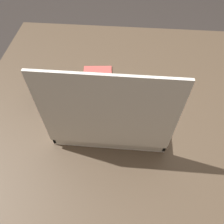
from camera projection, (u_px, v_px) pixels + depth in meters
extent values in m
plane|color=#2D2826|center=(121.00, 178.00, 1.39)|extent=(8.00, 8.00, 0.00)
cube|color=#4C3D2D|center=(127.00, 107.00, 0.81)|extent=(1.13, 1.03, 0.03)
cylinder|color=#4C3D2D|center=(209.00, 91.00, 1.36)|extent=(0.06, 0.06, 0.71)
cylinder|color=#4C3D2D|center=(47.00, 82.00, 1.42)|extent=(0.06, 0.06, 0.71)
cube|color=white|center=(112.00, 114.00, 0.77)|extent=(0.35, 0.26, 0.01)
cube|color=beige|center=(115.00, 84.00, 0.83)|extent=(0.35, 0.01, 0.03)
cube|color=beige|center=(109.00, 144.00, 0.68)|extent=(0.35, 0.01, 0.03)
cube|color=beige|center=(162.00, 114.00, 0.75)|extent=(0.01, 0.26, 0.03)
cube|color=beige|center=(63.00, 108.00, 0.76)|extent=(0.01, 0.26, 0.03)
cube|color=beige|center=(108.00, 116.00, 0.55)|extent=(0.35, 0.01, 0.28)
torus|color=white|center=(144.00, 99.00, 0.79)|extent=(0.10, 0.10, 0.03)
torus|color=white|center=(114.00, 98.00, 0.79)|extent=(0.10, 0.10, 0.03)
ellipsoid|color=white|center=(83.00, 95.00, 0.79)|extent=(0.10, 0.10, 0.05)
torus|color=pink|center=(143.00, 130.00, 0.71)|extent=(0.10, 0.10, 0.03)
torus|color=#B77A38|center=(109.00, 126.00, 0.72)|extent=(0.10, 0.10, 0.03)
torus|color=black|center=(78.00, 123.00, 0.73)|extent=(0.10, 0.10, 0.03)
cylinder|color=#232328|center=(44.00, 88.00, 0.78)|extent=(0.08, 0.08, 0.11)
cylinder|color=black|center=(41.00, 78.00, 0.74)|extent=(0.06, 0.06, 0.01)
cube|color=#CC4C47|center=(98.00, 72.00, 0.90)|extent=(0.12, 0.08, 0.01)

